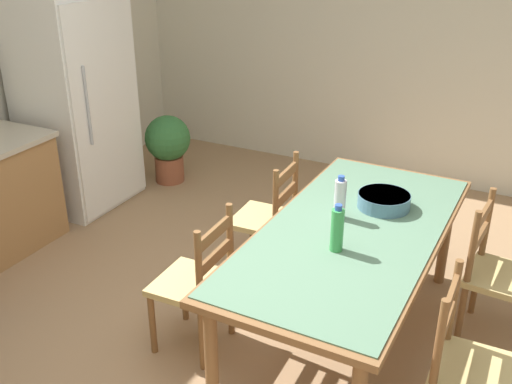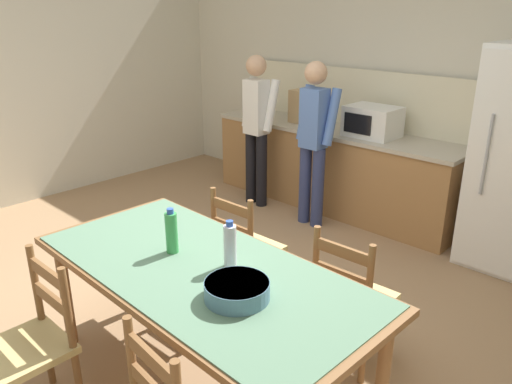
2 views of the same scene
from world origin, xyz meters
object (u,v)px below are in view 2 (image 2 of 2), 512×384
Objects in this scene: chair_side_far_left at (245,249)px; paper_bag at (301,107)px; bottle_off_centre at (230,246)px; person_at_counter at (314,136)px; dining_table at (202,279)px; chair_side_near_left at (33,344)px; serving_bowl at (237,289)px; person_at_sink at (257,123)px; chair_side_far_right at (351,298)px; bottle_near_centre at (172,232)px; microwave at (372,121)px.

paper_bag is at bearing -62.23° from chair_side_far_left.
person_at_counter is (-1.09, 2.17, 0.02)m from bottle_off_centre.
dining_table is 2.29× the size of chair_side_near_left.
chair_side_near_left is at bearing -122.22° from dining_table.
bottle_off_centre is 0.84× the size of serving_bowl.
paper_bag is at bearing 119.28° from dining_table.
person_at_sink is (-1.33, 1.52, 0.48)m from chair_side_far_left.
chair_side_far_right is (0.96, 1.53, 0.00)m from chair_side_near_left.
bottle_off_centre is (1.67, -2.68, -0.16)m from paper_bag.
serving_bowl is at bearing 79.70° from chair_side_far_right.
chair_side_far_right is 2.17m from person_at_counter.
microwave is at bearing 98.25° from bottle_near_centre.
chair_side_far_left is (-0.55, 0.66, -0.46)m from bottle_off_centre.
chair_side_far_right is (1.15, -2.04, -0.59)m from microwave.
person_at_counter is at bearing 113.40° from dining_table.
microwave is 0.55× the size of chair_side_far_left.
chair_side_far_left is at bearing -3.20° from chair_side_far_right.
bottle_near_centre is 0.92m from chair_side_far_left.
paper_bag reaches higher than chair_side_far_right.
chair_side_near_left is (-0.84, -0.68, -0.39)m from serving_bowl.
paper_bag is (-0.90, -0.01, 0.03)m from microwave.
serving_bowl is at bearing -56.16° from paper_bag.
serving_bowl is at bearing -138.16° from person_at_sink.
bottle_near_centre is at bearing 172.20° from serving_bowl.
dining_table is at bearing 118.43° from chair_side_far_left.
chair_side_near_left is at bearing -73.03° from paper_bag.
bottle_off_centre reaches higher than chair_side_far_left.
bottle_off_centre is 1.16m from chair_side_near_left.
paper_bag is 0.55m from person_at_sink.
chair_side_far_right is at bearing 59.74° from bottle_off_centre.
bottle_near_centre and bottle_off_centre have the same top height.
dining_table is 0.33m from bottle_near_centre.
bottle_off_centre is 0.17× the size of person_at_counter.
dining_table is 2.50m from person_at_counter.
paper_bag is 0.22× the size of person_at_sink.
chair_side_far_left is at bearing -60.90° from paper_bag.
dining_table is 7.72× the size of bottle_near_centre.
dining_table is at bearing -156.60° from person_at_counter.
person_at_sink reaches higher than bottle_near_centre.
chair_side_far_left is 0.56× the size of person_at_counter.
chair_side_far_left is 0.93m from chair_side_far_right.
person_at_sink is (-1.52, 2.30, 0.02)m from bottle_near_centre.
serving_bowl is at bearing -70.45° from microwave.
person_at_sink reaches higher than dining_table.
person_at_counter reaches higher than chair_side_far_right.
person_at_counter is at bearing -71.50° from chair_side_far_left.
person_at_sink is (-2.26, 1.54, 0.48)m from chair_side_far_right.
paper_bag is 3.09m from bottle_near_centre.
bottle_near_centre is (-0.26, 0.01, 0.20)m from dining_table.
bottle_near_centre is 1.16m from chair_side_far_right.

